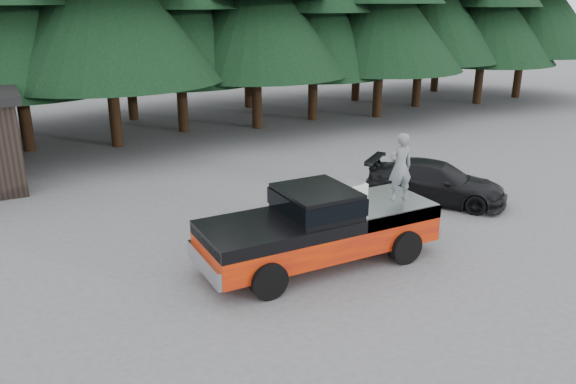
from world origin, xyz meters
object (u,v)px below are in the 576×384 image
air_compressor (349,194)px  parked_car (436,182)px  man_on_bed (400,167)px  pickup_truck (319,237)px

air_compressor → parked_car: 5.10m
air_compressor → man_on_bed: man_on_bed is taller
pickup_truck → man_on_bed: bearing=-4.9°
pickup_truck → air_compressor: size_ratio=8.45×
man_on_bed → parked_car: (3.39, 2.30, -1.56)m
man_on_bed → parked_car: bearing=-135.0°
pickup_truck → air_compressor: (0.95, 0.18, 0.91)m
man_on_bed → pickup_truck: bearing=5.8°
air_compressor → man_on_bed: (1.24, -0.36, 0.62)m
air_compressor → man_on_bed: size_ratio=0.41×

